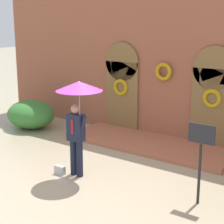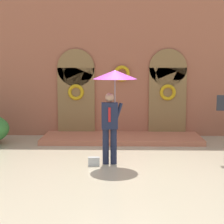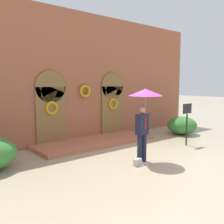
# 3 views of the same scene
# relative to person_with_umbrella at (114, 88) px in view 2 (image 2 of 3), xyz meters

# --- Properties ---
(ground_plane) EXTENTS (80.00, 80.00, 0.00)m
(ground_plane) POSITION_rel_person_with_umbrella_xyz_m (0.21, -0.08, -1.91)
(ground_plane) COLOR tan
(building_facade) EXTENTS (14.00, 2.30, 5.60)m
(building_facade) POSITION_rel_person_with_umbrella_xyz_m (0.21, 4.07, 0.76)
(building_facade) COLOR #9E563D
(building_facade) RESTS_ON ground
(person_with_umbrella) EXTENTS (1.10, 1.10, 2.36)m
(person_with_umbrella) POSITION_rel_person_with_umbrella_xyz_m (0.00, 0.00, 0.00)
(person_with_umbrella) COLOR #191E33
(person_with_umbrella) RESTS_ON ground
(handbag) EXTENTS (0.29, 0.13, 0.22)m
(handbag) POSITION_rel_person_with_umbrella_xyz_m (-0.48, -0.20, -1.80)
(handbag) COLOR #B7B7B2
(handbag) RESTS_ON ground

